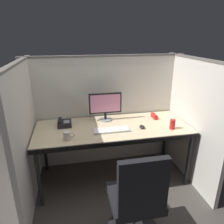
{
  "coord_description": "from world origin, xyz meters",
  "views": [
    {
      "loc": [
        -0.5,
        -2.04,
        1.83
      ],
      "look_at": [
        0.0,
        0.35,
        0.92
      ],
      "focal_mm": 33.75,
      "sensor_mm": 36.0,
      "label": 1
    }
  ],
  "objects": [
    {
      "name": "cubicle_partition_left",
      "position": [
        -0.99,
        0.2,
        0.79
      ],
      "size": [
        0.06,
        1.41,
        1.57
      ],
      "color": "beige",
      "rests_on": "ground"
    },
    {
      "name": "soda_can",
      "position": [
        0.7,
        0.1,
        0.8
      ],
      "size": [
        0.07,
        0.07,
        0.12
      ],
      "primitive_type": "cylinder",
      "color": "red",
      "rests_on": "desk"
    },
    {
      "name": "cubicle_partition_right",
      "position": [
        0.99,
        0.2,
        0.79
      ],
      "size": [
        0.06,
        1.41,
        1.57
      ],
      "color": "beige",
      "rests_on": "ground"
    },
    {
      "name": "desk",
      "position": [
        0.0,
        0.29,
        0.69
      ],
      "size": [
        1.9,
        0.8,
        0.74
      ],
      "color": "beige",
      "rests_on": "ground"
    },
    {
      "name": "monitor_center",
      "position": [
        -0.05,
        0.54,
        0.96
      ],
      "size": [
        0.43,
        0.17,
        0.37
      ],
      "color": "gray",
      "rests_on": "desk"
    },
    {
      "name": "desk_phone",
      "position": [
        -0.59,
        0.46,
        0.77
      ],
      "size": [
        0.17,
        0.19,
        0.09
      ],
      "color": "black",
      "rests_on": "desk"
    },
    {
      "name": "coffee_mug",
      "position": [
        -0.56,
        0.07,
        0.79
      ],
      "size": [
        0.13,
        0.08,
        0.09
      ],
      "color": "silver",
      "rests_on": "desk"
    },
    {
      "name": "computer_mouse",
      "position": [
        0.34,
        0.19,
        0.76
      ],
      "size": [
        0.06,
        0.1,
        0.04
      ],
      "color": "black",
      "rests_on": "desk"
    },
    {
      "name": "office_chair",
      "position": [
        -0.0,
        -0.68,
        0.36
      ],
      "size": [
        0.52,
        0.52,
        0.97
      ],
      "rotation": [
        0.0,
        0.0,
        0.08
      ],
      "color": "black",
      "rests_on": "ground"
    },
    {
      "name": "keyboard_main",
      "position": [
        -0.04,
        0.19,
        0.75
      ],
      "size": [
        0.43,
        0.15,
        0.02
      ],
      "primitive_type": "cube",
      "color": "silver",
      "rests_on": "desk"
    },
    {
      "name": "cubicle_partition_rear",
      "position": [
        0.0,
        0.74,
        0.79
      ],
      "size": [
        2.21,
        0.06,
        1.57
      ],
      "color": "beige",
      "rests_on": "ground"
    },
    {
      "name": "red_stapler",
      "position": [
        0.62,
        0.47,
        0.77
      ],
      "size": [
        0.04,
        0.15,
        0.06
      ],
      "primitive_type": "cube",
      "color": "red",
      "rests_on": "desk"
    },
    {
      "name": "ground_plane",
      "position": [
        0.0,
        0.0,
        0.0
      ],
      "size": [
        8.0,
        8.0,
        0.0
      ],
      "primitive_type": "plane",
      "color": "#423D38"
    }
  ]
}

